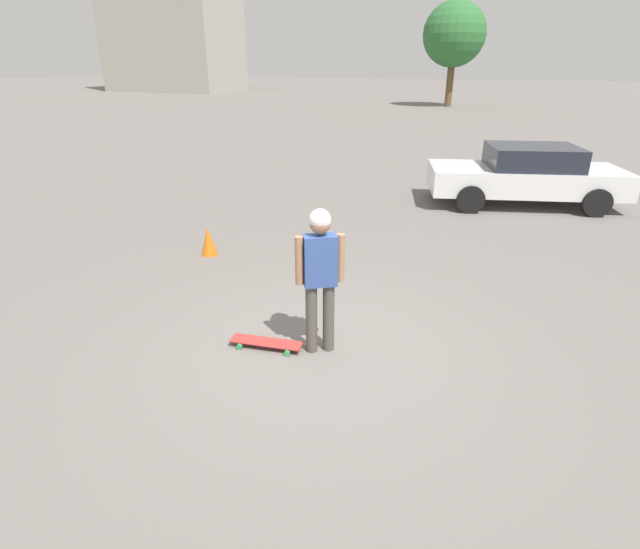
% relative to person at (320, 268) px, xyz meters
% --- Properties ---
extents(ground_plane, '(220.00, 220.00, 0.00)m').
position_rel_person_xyz_m(ground_plane, '(0.00, 0.00, -1.06)').
color(ground_plane, slate).
extents(person, '(0.37, 0.48, 1.74)m').
position_rel_person_xyz_m(person, '(0.00, 0.00, 0.00)').
color(person, '#4C4742').
rests_on(person, ground_plane).
extents(skateboard, '(0.37, 0.90, 0.08)m').
position_rel_person_xyz_m(skateboard, '(0.21, -0.62, -0.99)').
color(skateboard, '#A5332D').
rests_on(skateboard, ground_plane).
extents(car_parked_near, '(3.02, 4.76, 1.40)m').
position_rel_person_xyz_m(car_parked_near, '(-8.10, 1.92, -0.33)').
color(car_parked_near, silver).
rests_on(car_parked_near, ground_plane).
extents(tree_distant, '(4.70, 4.70, 7.53)m').
position_rel_person_xyz_m(tree_distant, '(-37.44, -4.86, 4.09)').
color(tree_distant, brown).
rests_on(tree_distant, ground_plane).
extents(traffic_cone, '(0.28, 0.28, 0.52)m').
position_rel_person_xyz_m(traffic_cone, '(-2.20, -3.09, -0.80)').
color(traffic_cone, orange).
rests_on(traffic_cone, ground_plane).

